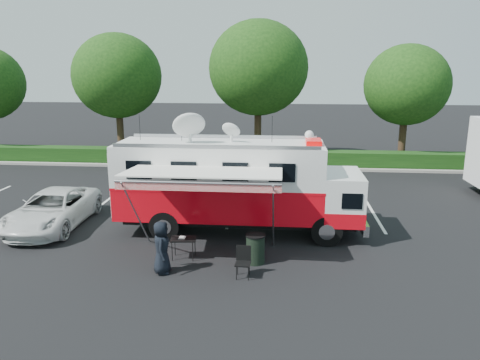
% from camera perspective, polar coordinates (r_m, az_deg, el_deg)
% --- Properties ---
extents(ground_plane, '(120.00, 120.00, 0.00)m').
position_cam_1_polar(ground_plane, '(17.77, -0.15, -6.34)').
color(ground_plane, black).
rests_on(ground_plane, ground).
extents(back_border, '(60.00, 6.14, 8.87)m').
position_cam_1_polar(back_border, '(29.53, 4.49, 11.63)').
color(back_border, '#9E998E').
rests_on(back_border, ground_plane).
extents(stall_lines, '(24.12, 5.50, 0.01)m').
position_cam_1_polar(stall_lines, '(20.65, -0.75, -3.42)').
color(stall_lines, silver).
rests_on(stall_lines, ground_plane).
extents(command_truck, '(9.05, 2.49, 4.35)m').
position_cam_1_polar(command_truck, '(17.23, -0.41, -0.52)').
color(command_truck, black).
rests_on(command_truck, ground_plane).
extents(awning, '(4.94, 2.56, 2.98)m').
position_cam_1_polar(awning, '(14.62, -4.57, 0.59)').
color(awning, white).
rests_on(awning, ground_plane).
extents(white_suv, '(2.40, 5.06, 1.40)m').
position_cam_1_polar(white_suv, '(19.73, -21.68, -5.29)').
color(white_suv, silver).
rests_on(white_suv, ground_plane).
extents(person, '(0.65, 0.88, 1.63)m').
position_cam_1_polar(person, '(14.67, -9.41, -11.08)').
color(person, black).
rests_on(person, ground_plane).
extents(folding_table, '(0.88, 0.67, 0.70)m').
position_cam_1_polar(folding_table, '(15.35, -6.92, -7.22)').
color(folding_table, black).
rests_on(folding_table, ground_plane).
extents(folding_chair, '(0.47, 0.49, 0.93)m').
position_cam_1_polar(folding_chair, '(14.05, 0.40, -9.59)').
color(folding_chair, black).
rests_on(folding_chair, ground_plane).
extents(trash_bin, '(0.63, 0.63, 0.94)m').
position_cam_1_polar(trash_bin, '(14.98, 1.89, -8.37)').
color(trash_bin, black).
rests_on(trash_bin, ground_plane).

